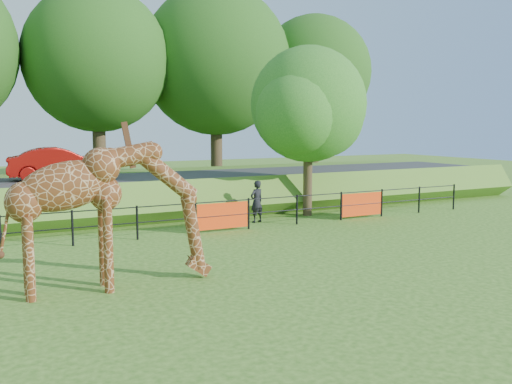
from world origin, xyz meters
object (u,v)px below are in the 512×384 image
Objects in this scene: tree_east at (310,109)px; giraffe at (111,216)px; visitor at (257,202)px; car_red at (60,164)px.

giraffe is at bearing -145.18° from tree_east.
visitor is at bearing -168.86° from tree_east.
car_red is 2.54× the size of visitor.
car_red is (0.76, 11.66, 0.43)m from giraffe.
tree_east is at bearing 176.79° from visitor.
giraffe is 12.02m from tree_east.
giraffe is at bearing 27.28° from visitor.
tree_east is (9.63, 6.70, 2.63)m from giraffe.
visitor is (6.94, 6.17, -0.86)m from giraffe.
giraffe is 0.68× the size of tree_east.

